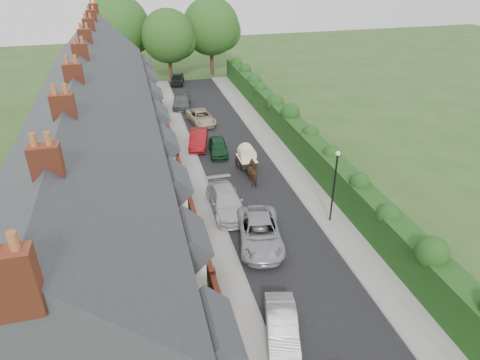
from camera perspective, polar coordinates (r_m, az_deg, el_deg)
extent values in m
plane|color=#2D4C1E|center=(25.12, 8.62, -11.60)|extent=(140.00, 140.00, 0.00)
cube|color=black|center=(33.54, 0.77, 0.08)|extent=(6.00, 58.00, 0.02)
cube|color=gray|center=(34.70, 7.32, 0.97)|extent=(2.20, 58.00, 0.12)
cube|color=gray|center=(32.83, -5.73, -0.66)|extent=(1.70, 58.00, 0.12)
cube|color=gray|center=(34.35, 5.68, 0.77)|extent=(0.18, 58.00, 0.13)
cube|color=gray|center=(32.93, -4.36, -0.48)|extent=(0.18, 58.00, 0.13)
cube|color=#173811|center=(34.83, 10.20, 3.04)|extent=(1.50, 58.00, 2.50)
cube|color=brown|center=(30.35, -18.19, 2.16)|extent=(8.00, 40.00, 6.50)
cube|color=#2D3035|center=(29.12, -19.16, 7.87)|extent=(8.00, 40.20, 8.00)
cube|color=#2D3035|center=(14.12, -3.73, -19.71)|extent=(1.70, 2.60, 1.70)
cube|color=silver|center=(16.33, -5.56, -17.44)|extent=(0.12, 1.20, 1.60)
cube|color=silver|center=(19.74, -5.93, -14.77)|extent=(0.70, 2.40, 5.20)
cube|color=black|center=(20.61, -4.70, -17.03)|extent=(0.06, 1.80, 1.60)
cube|color=black|center=(18.97, -4.99, -11.97)|extent=(0.06, 1.80, 1.60)
cube|color=#2D3035|center=(17.79, -6.90, -7.82)|extent=(1.70, 2.60, 1.70)
cube|color=#3F2D2D|center=(22.30, -7.44, -14.12)|extent=(0.08, 0.90, 2.10)
cube|color=silver|center=(20.10, -7.97, -7.30)|extent=(0.12, 1.20, 1.60)
cube|color=silver|center=(23.60, -7.91, -6.55)|extent=(0.70, 2.40, 5.20)
cube|color=black|center=(24.34, -6.85, -8.74)|extent=(0.06, 1.80, 1.60)
cube|color=black|center=(22.96, -7.19, -3.98)|extent=(0.06, 1.80, 1.60)
cube|color=#2D3035|center=(22.00, -8.81, -0.21)|extent=(1.70, 2.60, 1.70)
cube|color=#3F2D2D|center=(26.18, -8.97, -6.80)|extent=(0.08, 0.90, 2.10)
cube|color=silver|center=(24.31, -9.51, -0.51)|extent=(0.12, 1.20, 1.60)
cube|color=silver|center=(27.82, -9.26, -0.72)|extent=(0.70, 2.40, 5.20)
cube|color=black|center=(28.45, -8.34, -2.73)|extent=(0.06, 1.80, 1.60)
cube|color=black|center=(27.28, -8.69, 1.57)|extent=(0.06, 1.80, 1.60)
cube|color=#2D3035|center=(26.48, -10.09, 4.89)|extent=(1.70, 2.60, 1.70)
cube|color=#3F2D2D|center=(30.39, -10.05, -1.44)|extent=(0.08, 0.90, 2.10)
cube|color=silver|center=(28.78, -10.58, 4.23)|extent=(0.12, 1.20, 1.60)
cube|color=silver|center=(32.27, -10.25, 3.54)|extent=(0.70, 2.40, 5.20)
cube|color=black|center=(32.81, -9.43, 1.72)|extent=(0.06, 1.80, 1.60)
cube|color=black|center=(31.81, -9.77, 5.57)|extent=(0.06, 1.80, 1.60)
cube|color=#2D3035|center=(31.12, -11.01, 8.50)|extent=(1.70, 2.60, 1.70)
cube|color=#3F2D2D|center=(34.82, -10.87, 2.60)|extent=(0.08, 0.90, 2.10)
cube|color=silver|center=(33.40, -11.36, 7.68)|extent=(0.12, 1.20, 1.60)
cube|color=silver|center=(36.86, -11.00, 6.75)|extent=(0.70, 2.40, 5.20)
cube|color=black|center=(37.34, -10.26, 5.11)|extent=(0.06, 1.80, 1.60)
cube|color=black|center=(36.45, -10.59, 8.56)|extent=(0.06, 1.80, 1.60)
cube|color=#2D3035|center=(35.86, -11.69, 11.16)|extent=(1.70, 2.60, 1.70)
cube|color=#3F2D2D|center=(39.37, -11.50, 5.71)|extent=(0.08, 0.90, 2.10)
cube|color=silver|center=(38.12, -11.97, 10.28)|extent=(0.12, 1.20, 1.60)
cube|color=silver|center=(41.54, -11.59, 9.24)|extent=(0.70, 2.40, 5.20)
cube|color=black|center=(41.97, -10.92, 7.76)|extent=(0.06, 1.80, 1.60)
cube|color=black|center=(41.18, -11.23, 10.87)|extent=(0.06, 1.80, 1.60)
cube|color=#2D3035|center=(40.66, -12.23, 13.19)|extent=(1.70, 2.60, 1.70)
cube|color=#3F2D2D|center=(44.03, -12.00, 8.17)|extent=(0.08, 0.90, 2.10)
cube|color=silver|center=(42.90, -12.44, 12.31)|extent=(0.12, 1.20, 1.60)
cube|color=silver|center=(46.29, -12.06, 11.22)|extent=(0.70, 2.40, 5.20)
cube|color=black|center=(46.68, -11.46, 9.87)|extent=(0.06, 1.80, 1.60)
cube|color=black|center=(45.97, -11.75, 12.70)|extent=(0.06, 1.80, 1.60)
cube|color=#2D3035|center=(45.50, -12.65, 14.79)|extent=(1.70, 2.60, 1.70)
cube|color=#3F2D2D|center=(48.75, -12.41, 10.16)|extent=(0.08, 0.90, 2.10)
cube|color=silver|center=(47.72, -12.83, 13.93)|extent=(0.12, 1.20, 1.60)
cube|color=brown|center=(9.78, -27.77, -12.08)|extent=(0.90, 0.50, 1.60)
cylinder|color=brown|center=(9.18, -27.91, -7.45)|extent=(0.20, 0.20, 0.50)
cube|color=brown|center=(13.92, -24.20, 1.21)|extent=(0.90, 0.50, 1.60)
cylinder|color=brown|center=(13.59, -25.82, 4.65)|extent=(0.20, 0.20, 0.50)
cylinder|color=brown|center=(13.51, -24.18, 4.88)|extent=(0.20, 0.20, 0.50)
cube|color=brown|center=(18.50, -22.34, 8.19)|extent=(0.90, 0.50, 1.60)
cylinder|color=brown|center=(18.25, -23.53, 10.87)|extent=(0.20, 0.20, 0.50)
cylinder|color=brown|center=(18.19, -22.28, 11.06)|extent=(0.20, 0.20, 0.50)
cube|color=brown|center=(23.25, -21.20, 12.36)|extent=(0.90, 0.50, 1.60)
cylinder|color=brown|center=(23.05, -22.13, 14.53)|extent=(0.20, 0.20, 0.50)
cylinder|color=brown|center=(23.00, -21.13, 14.68)|extent=(0.20, 0.20, 0.50)
cube|color=brown|center=(28.08, -20.43, 15.10)|extent=(0.90, 0.50, 1.60)
cylinder|color=brown|center=(27.92, -21.20, 16.91)|extent=(0.20, 0.20, 0.50)
cylinder|color=brown|center=(27.88, -20.36, 17.04)|extent=(0.20, 0.20, 0.50)
cube|color=brown|center=(32.97, -19.88, 17.03)|extent=(0.90, 0.50, 1.60)
cylinder|color=brown|center=(32.83, -20.53, 18.58)|extent=(0.20, 0.20, 0.50)
cylinder|color=brown|center=(32.80, -19.80, 18.69)|extent=(0.20, 0.20, 0.50)
cube|color=brown|center=(37.88, -19.46, 18.46)|extent=(0.90, 0.50, 1.60)
cylinder|color=brown|center=(37.76, -20.03, 19.82)|extent=(0.20, 0.20, 0.50)
cylinder|color=brown|center=(37.73, -19.39, 19.91)|extent=(0.20, 0.20, 0.50)
cube|color=brown|center=(42.82, -19.13, 19.56)|extent=(0.90, 0.50, 1.60)
cylinder|color=brown|center=(42.71, -19.63, 20.76)|extent=(0.20, 0.20, 0.50)
cylinder|color=brown|center=(42.69, -19.07, 20.85)|extent=(0.20, 0.20, 0.50)
cube|color=brown|center=(47.77, -18.87, 20.43)|extent=(0.90, 0.50, 1.60)
cylinder|color=brown|center=(47.67, -19.32, 21.51)|extent=(0.20, 0.20, 0.50)
cylinder|color=brown|center=(47.65, -18.81, 21.59)|extent=(0.20, 0.20, 0.50)
cube|color=brown|center=(21.82, -2.38, -17.26)|extent=(0.30, 4.70, 0.90)
cube|color=brown|center=(25.48, -4.83, -9.34)|extent=(0.30, 4.70, 0.90)
cube|color=brown|center=(29.54, -6.56, -3.48)|extent=(0.30, 4.70, 0.90)
cube|color=brown|center=(33.85, -7.85, 0.92)|extent=(0.30, 4.70, 0.90)
cube|color=brown|center=(38.33, -8.84, 4.32)|extent=(0.30, 4.70, 0.90)
cube|color=brown|center=(42.92, -9.63, 6.99)|extent=(0.30, 4.70, 0.90)
cube|color=brown|center=(47.60, -10.28, 9.15)|extent=(0.30, 4.70, 0.90)
cube|color=brown|center=(20.12, -0.73, -22.06)|extent=(0.35, 0.35, 1.10)
cube|color=brown|center=(23.52, -3.73, -12.81)|extent=(0.35, 0.35, 1.10)
cube|color=brown|center=(27.41, -5.78, -6.02)|extent=(0.35, 0.35, 1.10)
cube|color=brown|center=(31.62, -7.26, -0.97)|extent=(0.35, 0.35, 1.10)
cube|color=brown|center=(36.03, -8.39, 2.87)|extent=(0.35, 0.35, 1.10)
cube|color=brown|center=(40.57, -9.27, 5.86)|extent=(0.35, 0.35, 1.10)
cube|color=brown|center=(45.22, -9.98, 8.24)|extent=(0.35, 0.35, 1.10)
cube|color=brown|center=(49.93, -10.56, 10.18)|extent=(0.35, 0.35, 1.10)
cylinder|color=black|center=(27.96, 12.35, -1.36)|extent=(0.12, 0.12, 4.80)
cylinder|color=black|center=(26.83, 12.89, 3.16)|extent=(0.20, 0.20, 0.10)
sphere|color=silver|center=(26.77, 12.93, 3.45)|extent=(0.32, 0.32, 0.32)
cylinder|color=#332316|center=(59.20, -9.30, 15.06)|extent=(0.50, 0.50, 4.75)
sphere|color=#1E4A18|center=(58.48, -9.59, 18.40)|extent=(6.80, 6.80, 6.80)
sphere|color=#1E4A18|center=(59.04, -8.19, 17.94)|extent=(4.76, 4.76, 4.76)
cylinder|color=#332316|center=(61.90, -3.79, 16.20)|extent=(0.50, 0.50, 5.25)
sphere|color=#1E4A18|center=(61.16, -3.92, 19.75)|extent=(7.60, 7.60, 7.60)
sphere|color=#1E4A18|center=(61.87, -2.49, 19.20)|extent=(5.32, 5.32, 5.32)
cylinder|color=#332316|center=(61.81, -15.37, 15.38)|extent=(0.50, 0.50, 5.50)
sphere|color=#1E4A18|center=(61.05, -15.89, 19.08)|extent=(8.00, 8.00, 8.00)
sphere|color=#1E4A18|center=(61.47, -14.24, 18.61)|extent=(5.60, 5.60, 5.60)
imported|color=silver|center=(21.04, 5.59, -18.83)|extent=(2.32, 4.21, 1.32)
imported|color=#9E9FA5|center=(26.30, 2.66, -7.00)|extent=(3.53, 5.92, 1.54)
imported|color=#BCBCBC|center=(29.29, -1.90, -2.86)|extent=(2.15, 5.27, 1.53)
imported|color=#10371A|center=(37.55, -2.94, 4.44)|extent=(1.96, 3.95, 1.29)
imported|color=maroon|center=(39.11, -5.57, 5.46)|extent=(2.45, 4.52, 1.41)
imported|color=tan|center=(44.44, -5.22, 8.34)|extent=(2.82, 4.96, 1.31)
imported|color=#4D5053|center=(49.51, -7.77, 10.41)|extent=(2.80, 5.00, 1.37)
imported|color=black|center=(58.34, -8.36, 13.21)|extent=(2.36, 4.23, 1.36)
imported|color=#4B321B|center=(32.74, 1.88, 0.93)|extent=(1.12, 2.05, 1.66)
cube|color=black|center=(34.52, 0.91, 2.56)|extent=(1.21, 2.02, 0.50)
cylinder|color=#F6E0BF|center=(34.22, 0.92, 3.62)|extent=(1.31, 1.26, 1.31)
cube|color=#F6E0BF|center=(34.41, 0.91, 2.93)|extent=(1.33, 2.07, 0.04)
cylinder|color=black|center=(35.08, -0.39, 2.27)|extent=(0.08, 0.91, 0.91)
cylinder|color=black|center=(35.39, 1.67, 2.51)|extent=(0.08, 0.91, 0.91)
cylinder|color=black|center=(33.46, 0.83, 1.75)|extent=(0.06, 1.82, 0.06)
cylinder|color=black|center=(33.64, 1.99, 1.89)|extent=(0.06, 1.82, 0.06)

